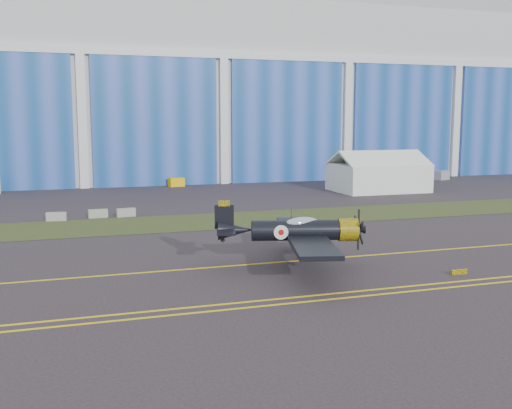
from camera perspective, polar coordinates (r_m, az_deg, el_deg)
name	(u,v)px	position (r m, az deg, el deg)	size (l,w,h in m)	color
ground	(109,259)	(46.24, -13.79, -5.03)	(260.00, 260.00, 0.00)	#332C32
grass_median	(98,227)	(59.95, -14.78, -2.08)	(260.00, 10.00, 0.02)	#475128
hangar	(77,95)	(116.91, -16.68, 9.99)	(220.00, 45.70, 30.00)	silver
taxiway_centreline	(115,275)	(41.39, -13.27, -6.53)	(200.00, 0.20, 0.02)	yellow
edge_line_near	(131,319)	(32.31, -11.85, -10.65)	(80.00, 0.20, 0.02)	yellow
edge_line_far	(129,313)	(33.25, -12.04, -10.11)	(80.00, 0.20, 0.02)	yellow
guard_board_right	(459,272)	(42.60, 18.79, -6.10)	(1.20, 0.15, 0.35)	yellow
warbird	(296,230)	(41.61, 3.81, -2.46)	(14.85, 16.59, 4.19)	black
tent	(378,171)	(89.08, 11.57, 3.18)	(12.91, 9.47, 5.99)	white
tug	(176,182)	(94.41, -7.60, 2.12)	(2.32, 1.45, 1.35)	yellow
gse_box	(442,175)	(109.07, 17.30, 2.68)	(2.64, 1.41, 1.59)	gray
barrier_a	(56,217)	(64.77, -18.48, -1.10)	(2.00, 0.60, 0.90)	#989293
barrier_b	(98,214)	(65.63, -14.81, -0.84)	(2.00, 0.60, 0.90)	gray
barrier_c	(126,212)	(65.70, -12.28, -0.75)	(2.00, 0.60, 0.90)	gray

